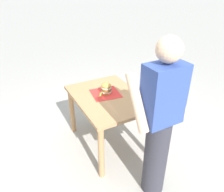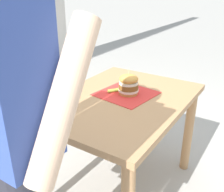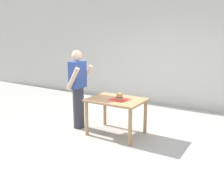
{
  "view_description": "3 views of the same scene",
  "coord_description": "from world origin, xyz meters",
  "px_view_note": "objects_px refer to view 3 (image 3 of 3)",
  "views": [
    {
      "loc": [
        1.1,
        2.16,
        2.08
      ],
      "look_at": [
        0.0,
        0.1,
        0.8
      ],
      "focal_mm": 35.0,
      "sensor_mm": 36.0,
      "label": 1
    },
    {
      "loc": [
        -0.81,
        1.35,
        1.45
      ],
      "look_at": [
        0.0,
        0.1,
        0.8
      ],
      "focal_mm": 42.0,
      "sensor_mm": 36.0,
      "label": 2
    },
    {
      "loc": [
        -4.42,
        -2.52,
        2.05
      ],
      "look_at": [
        0.0,
        0.1,
        0.8
      ],
      "focal_mm": 42.0,
      "sensor_mm": 36.0,
      "label": 3
    }
  ],
  "objects_px": {
    "patio_table": "(116,105)",
    "sandwich": "(120,96)",
    "pickle_spear": "(121,98)",
    "diner_across_table": "(78,88)"
  },
  "relations": [
    {
      "from": "patio_table",
      "to": "diner_across_table",
      "type": "distance_m",
      "value": 0.94
    },
    {
      "from": "pickle_spear",
      "to": "sandwich",
      "type": "bearing_deg",
      "value": -164.11
    },
    {
      "from": "diner_across_table",
      "to": "pickle_spear",
      "type": "bearing_deg",
      "value": -80.29
    },
    {
      "from": "pickle_spear",
      "to": "patio_table",
      "type": "bearing_deg",
      "value": 147.55
    },
    {
      "from": "diner_across_table",
      "to": "patio_table",
      "type": "bearing_deg",
      "value": -85.04
    },
    {
      "from": "sandwich",
      "to": "pickle_spear",
      "type": "distance_m",
      "value": 0.12
    },
    {
      "from": "pickle_spear",
      "to": "diner_across_table",
      "type": "xyz_separation_m",
      "value": [
        -0.16,
        0.95,
        0.12
      ]
    },
    {
      "from": "patio_table",
      "to": "sandwich",
      "type": "relative_size",
      "value": 6.29
    },
    {
      "from": "patio_table",
      "to": "diner_across_table",
      "type": "bearing_deg",
      "value": 94.96
    },
    {
      "from": "patio_table",
      "to": "diner_across_table",
      "type": "height_order",
      "value": "diner_across_table"
    }
  ]
}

